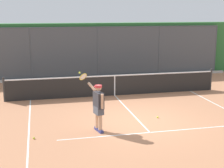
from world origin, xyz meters
TOP-DOWN VIEW (x-y plane):
  - ground_plane at (0.00, 0.00)m, footprint 60.00×60.00m
  - court_line_markings at (0.00, 1.46)m, footprint 7.66×8.99m
  - fence_backdrop at (-0.00, -8.66)m, footprint 18.05×1.37m
  - tennis_net at (0.00, -3.75)m, footprint 9.84×0.09m
  - tennis_player at (1.59, 0.67)m, footprint 0.70×1.23m
  - tennis_ball_near_baseline at (3.64, 0.91)m, footprint 0.07×0.07m
  - tennis_ball_mid_court at (-0.77, -0.16)m, footprint 0.07×0.07m

SIDE VIEW (x-z plane):
  - ground_plane at x=0.00m, z-range 0.00..0.00m
  - court_line_markings at x=0.00m, z-range 0.00..0.01m
  - tennis_ball_near_baseline at x=3.64m, z-range 0.00..0.07m
  - tennis_ball_mid_court at x=-0.77m, z-range 0.00..0.07m
  - tennis_net at x=0.00m, z-range -0.04..1.03m
  - tennis_player at x=1.59m, z-range -0.03..1.80m
  - fence_backdrop at x=0.00m, z-range -0.01..3.14m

